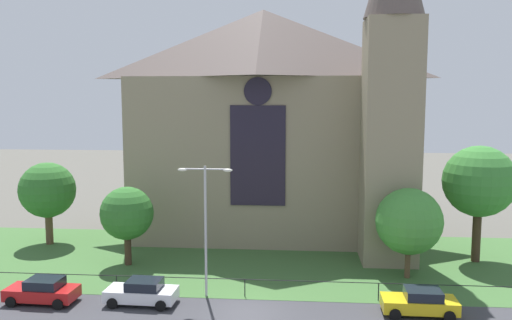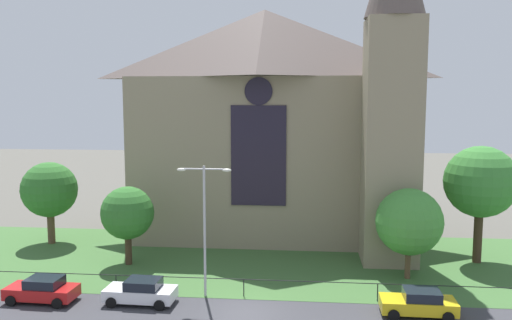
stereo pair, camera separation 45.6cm
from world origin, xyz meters
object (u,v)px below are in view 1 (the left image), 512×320
Objects in this scene: church_building at (271,120)px; tree_right_far at (479,182)px; tree_right_near at (409,221)px; parked_car_white at (142,292)px; parked_car_red at (43,291)px; parked_car_yellow at (420,302)px; streetlamp_near at (205,214)px; tree_left_far at (47,190)px; tree_left_near at (127,214)px.

church_building reaches higher than tree_right_far.
tree_right_near is at bearing -48.12° from church_building.
parked_car_white is at bearing -111.49° from church_building.
parked_car_red is 1.01× the size of parked_car_yellow.
tree_right_near is 13.99m from streetlamp_near.
parked_car_white is at bearing -156.01° from streetlamp_near.
church_building is 3.75× the size of tree_left_far.
parked_car_white is at bearing 0.02° from parked_car_yellow.
parked_car_yellow is at bearing -23.90° from tree_left_far.
tree_right_far is 20.94m from streetlamp_near.
parked_car_red is 22.32m from parked_car_yellow.
tree_right_far is (5.87, 4.14, 2.14)m from tree_right_near.
parked_car_white is (-3.61, -1.60, -4.48)m from streetlamp_near.
tree_left_far is at bearing 176.76° from tree_right_far.
church_building is 4.17× the size of tree_right_near.
church_building is 4.45× the size of tree_left_near.
tree_left_far is at bearing 145.34° from streetlamp_near.
church_building reaches higher than parked_car_white.
tree_left_far is 1.64× the size of parked_car_yellow.
parked_car_red is (5.62, -12.46, -3.85)m from tree_left_far.
parked_car_white is (11.68, -12.17, -3.85)m from tree_left_far.
tree_left_near is at bearing -173.50° from tree_right_far.
streetlamp_near is 5.97m from parked_car_white.
tree_left_far reaches higher than parked_car_yellow.
tree_left_near is at bearing -135.22° from church_building.
parked_car_red is (-9.66, -1.89, -4.48)m from streetlamp_near.
parked_car_yellow is (12.66, -1.82, -4.48)m from streetlamp_near.
tree_left_far reaches higher than parked_car_red.
parked_car_red is (-28.72, -10.51, -5.35)m from tree_right_far.
parked_car_red is at bearing -159.89° from tree_right_far.
tree_right_far reaches higher than tree_left_far.
streetlamp_near reaches higher than parked_car_white.
tree_right_far is at bearing -120.75° from parked_car_yellow.
tree_right_far is 25.44m from parked_car_white.
parked_car_red is at bearing -164.42° from tree_right_near.
tree_right_far is 1.07× the size of streetlamp_near.
parked_car_white is (-22.67, -10.23, -5.35)m from tree_right_far.
tree_left_far is (-28.47, 6.09, 0.64)m from tree_right_near.
tree_right_near is 29.12m from tree_left_far.
tree_right_near reaches higher than tree_left_near.
streetlamp_near is at bearing -155.66° from tree_right_far.
tree_left_near is 1.37× the size of parked_car_white.
parked_car_red is at bearing 0.96° from parked_car_yellow.
tree_left_far is 17.30m from parked_car_white.
parked_car_yellow is (27.95, -12.38, -3.85)m from tree_left_far.
tree_left_far is at bearing -23.13° from parked_car_yellow.
tree_right_near is at bearing -12.06° from tree_left_far.
tree_left_near is at bearing -30.20° from tree_left_far.
church_building reaches higher than tree_left_far.
parked_car_white is (3.26, -7.27, -3.12)m from tree_left_near.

